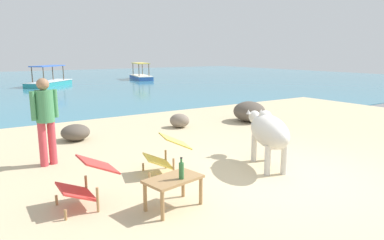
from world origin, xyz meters
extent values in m
cube|color=#CCB78E|center=(0.00, 0.00, 0.02)|extent=(18.00, 14.00, 0.04)
cube|color=teal|center=(0.00, 22.00, 0.00)|extent=(60.00, 36.00, 0.03)
cylinder|color=beige|center=(0.22, 1.07, 0.30)|extent=(0.10, 0.10, 0.52)
cylinder|color=beige|center=(0.48, 0.94, 0.30)|extent=(0.10, 0.10, 0.52)
cylinder|color=beige|center=(-0.13, 0.37, 0.30)|extent=(0.10, 0.10, 0.52)
cylinder|color=beige|center=(0.13, 0.24, 0.30)|extent=(0.10, 0.10, 0.52)
ellipsoid|color=beige|center=(0.17, 0.65, 0.72)|extent=(1.10, 1.51, 0.57)
ellipsoid|color=beige|center=(0.56, 1.44, 0.81)|extent=(0.37, 0.44, 0.27)
cone|color=beige|center=(0.44, 1.50, 0.93)|extent=(0.13, 0.13, 0.09)
cone|color=beige|center=(0.68, 1.39, 0.93)|extent=(0.13, 0.13, 0.09)
ellipsoid|color=beige|center=(0.28, 0.88, 0.96)|extent=(0.32, 0.34, 0.19)
cube|color=#A37A4C|center=(-2.12, 0.15, 0.45)|extent=(0.83, 0.57, 0.04)
cylinder|color=#A37A4C|center=(-1.82, 0.39, 0.24)|extent=(0.05, 0.05, 0.39)
cylinder|color=#A37A4C|center=(-1.75, 0.03, 0.24)|extent=(0.05, 0.05, 0.39)
cylinder|color=#A37A4C|center=(-2.49, 0.26, 0.24)|extent=(0.05, 0.05, 0.39)
cylinder|color=#A37A4C|center=(-2.42, -0.09, 0.24)|extent=(0.05, 0.05, 0.39)
cylinder|color=#2D6B38|center=(-2.05, 0.05, 0.58)|extent=(0.07, 0.07, 0.22)
cylinder|color=#2D6B38|center=(-2.05, 0.05, 0.72)|extent=(0.03, 0.03, 0.06)
cylinder|color=black|center=(-2.05, 0.05, 0.75)|extent=(0.03, 0.03, 0.02)
cylinder|color=#A37A4C|center=(-1.95, 1.22, 0.11)|extent=(0.04, 0.04, 0.14)
cylinder|color=#A37A4C|center=(-1.82, 1.72, 0.11)|extent=(0.04, 0.04, 0.14)
cylinder|color=#A37A4C|center=(-1.55, 1.12, 0.21)|extent=(0.04, 0.04, 0.34)
cylinder|color=#A37A4C|center=(-1.42, 1.62, 0.21)|extent=(0.04, 0.04, 0.34)
cube|color=#EFD14C|center=(-1.69, 1.42, 0.28)|extent=(0.55, 0.61, 0.21)
cube|color=#EFD14C|center=(-1.38, 1.34, 0.61)|extent=(0.58, 0.62, 0.23)
cylinder|color=#A37A4C|center=(-3.43, 0.58, 0.11)|extent=(0.04, 0.04, 0.14)
cylinder|color=#A37A4C|center=(-3.43, 1.10, 0.11)|extent=(0.04, 0.04, 0.14)
cylinder|color=#A37A4C|center=(-3.02, 0.58, 0.21)|extent=(0.04, 0.04, 0.34)
cylinder|color=#A37A4C|center=(-3.01, 1.10, 0.21)|extent=(0.04, 0.04, 0.34)
cube|color=red|center=(-3.22, 0.84, 0.28)|extent=(0.44, 0.52, 0.21)
cube|color=red|center=(-2.91, 0.84, 0.61)|extent=(0.47, 0.52, 0.23)
cylinder|color=#CC3D47|center=(-3.07, 3.02, 0.45)|extent=(0.14, 0.14, 0.82)
cylinder|color=#CC3D47|center=(-3.24, 2.97, 0.45)|extent=(0.14, 0.14, 0.82)
cylinder|color=#428956|center=(-3.15, 3.00, 1.15)|extent=(0.32, 0.32, 0.58)
cylinder|color=#428956|center=(-2.95, 3.06, 1.18)|extent=(0.09, 0.09, 0.52)
cylinder|color=#428956|center=(-3.35, 2.94, 1.18)|extent=(0.09, 0.09, 0.52)
sphere|color=#997051|center=(-3.15, 3.00, 1.55)|extent=(0.22, 0.22, 0.22)
ellipsoid|color=brown|center=(2.83, 4.05, 0.34)|extent=(1.37, 1.41, 0.61)
ellipsoid|color=brown|center=(-2.23, 4.59, 0.23)|extent=(0.93, 0.92, 0.38)
ellipsoid|color=gray|center=(0.60, 4.48, 0.23)|extent=(0.71, 0.73, 0.39)
cube|color=#3866B7|center=(7.35, 21.50, 0.16)|extent=(1.82, 3.75, 0.28)
cube|color=white|center=(7.35, 21.50, 0.32)|extent=(1.89, 3.83, 0.04)
cylinder|color=brown|center=(7.20, 22.64, 0.77)|extent=(0.06, 0.06, 0.95)
cylinder|color=brown|center=(7.95, 22.48, 0.77)|extent=(0.06, 0.06, 0.95)
cylinder|color=brown|center=(6.75, 20.53, 0.77)|extent=(0.06, 0.06, 0.95)
cylinder|color=brown|center=(7.50, 20.37, 0.77)|extent=(0.06, 0.06, 0.95)
cube|color=#EFD14C|center=(7.35, 21.50, 1.28)|extent=(1.44, 2.66, 0.06)
cube|color=teal|center=(0.12, 19.67, 0.16)|extent=(3.30, 3.35, 0.28)
cube|color=white|center=(0.12, 19.67, 0.32)|extent=(3.39, 3.44, 0.04)
cylinder|color=brown|center=(-0.35, 18.63, 0.77)|extent=(0.06, 0.06, 0.95)
cylinder|color=brown|center=(-0.90, 19.17, 0.77)|extent=(0.06, 0.06, 0.95)
cylinder|color=brown|center=(1.15, 20.18, 0.77)|extent=(0.06, 0.06, 0.95)
cylinder|color=brown|center=(0.60, 20.72, 0.77)|extent=(0.06, 0.06, 0.95)
cube|color=#3D66C6|center=(0.12, 19.67, 1.28)|extent=(2.43, 2.46, 0.06)
camera|label=1|loc=(-4.30, -3.64, 2.11)|focal=32.26mm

